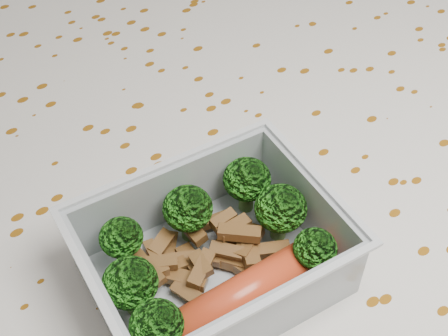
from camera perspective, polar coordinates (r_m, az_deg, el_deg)
dining_table at (r=0.53m, az=1.11°, el=-8.74°), size 1.40×0.90×0.75m
tablecloth at (r=0.49m, az=1.20°, el=-5.43°), size 1.46×0.96×0.19m
lunch_container at (r=0.40m, az=-1.02°, el=-8.42°), size 0.17×0.14×0.06m
broccoli_florets at (r=0.40m, az=-1.49°, el=-6.36°), size 0.14×0.11×0.04m
meat_pile at (r=0.41m, az=-1.27°, el=-7.75°), size 0.09×0.07×0.03m
sausage at (r=0.39m, az=1.87°, el=-11.49°), size 0.14×0.03×0.03m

